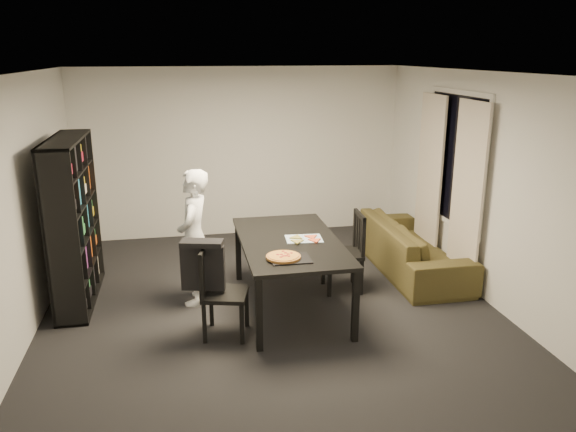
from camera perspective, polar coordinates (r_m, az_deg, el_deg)
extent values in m
cube|color=black|center=(6.55, -1.85, -8.98)|extent=(5.00, 5.50, 0.01)
cube|color=white|center=(5.93, -2.09, 14.37)|extent=(5.00, 5.50, 0.01)
cube|color=silver|center=(8.78, -4.87, 6.43)|extent=(5.00, 0.01, 2.60)
cube|color=silver|center=(3.57, 5.23, -8.61)|extent=(5.00, 0.01, 2.60)
cube|color=silver|center=(6.24, -25.26, 0.81)|extent=(0.01, 5.50, 2.60)
cube|color=silver|center=(6.95, 18.86, 2.97)|extent=(0.01, 5.50, 2.60)
cube|color=black|center=(7.42, 16.63, 5.54)|extent=(0.02, 1.40, 1.60)
cube|color=white|center=(7.41, 16.60, 5.54)|extent=(0.03, 1.52, 1.72)
cube|color=beige|center=(7.00, 17.72, 1.90)|extent=(0.03, 0.70, 2.25)
cube|color=beige|center=(7.90, 14.16, 3.77)|extent=(0.03, 0.70, 2.25)
cube|color=black|center=(6.82, -20.96, -0.53)|extent=(0.35, 1.50, 1.90)
cube|color=black|center=(6.22, 0.18, -2.62)|extent=(1.07, 1.93, 0.04)
cube|color=black|center=(5.47, -2.96, -9.98)|extent=(0.06, 0.06, 0.76)
cube|color=black|center=(5.67, 6.86, -9.09)|extent=(0.06, 0.06, 0.76)
cube|color=black|center=(7.13, -5.08, -3.58)|extent=(0.06, 0.06, 0.76)
cube|color=black|center=(7.29, 2.49, -3.09)|extent=(0.06, 0.06, 0.76)
cube|color=black|center=(5.76, -6.38, -7.89)|extent=(0.53, 0.53, 0.04)
cube|color=black|center=(5.70, -8.44, -5.47)|extent=(0.15, 0.43, 0.47)
cube|color=black|center=(5.62, -8.53, -3.45)|extent=(0.13, 0.41, 0.05)
cube|color=black|center=(5.67, -4.71, -10.89)|extent=(0.04, 0.04, 0.43)
cube|color=black|center=(6.00, -4.23, -9.26)|extent=(0.04, 0.04, 0.43)
cube|color=black|center=(5.73, -8.50, -10.72)|extent=(0.04, 0.04, 0.43)
cube|color=black|center=(6.06, -7.80, -9.12)|extent=(0.04, 0.04, 0.43)
cube|color=black|center=(6.81, 5.52, -3.85)|extent=(0.47, 0.47, 0.04)
cube|color=black|center=(6.78, 7.25, -1.67)|extent=(0.07, 0.45, 0.48)
cube|color=black|center=(6.71, 7.32, 0.11)|extent=(0.06, 0.43, 0.05)
cube|color=black|center=(7.04, 3.58, -5.24)|extent=(0.04, 0.04, 0.44)
cube|color=black|center=(6.69, 4.23, -6.43)|extent=(0.04, 0.04, 0.44)
cube|color=black|center=(7.12, 6.62, -5.05)|extent=(0.04, 0.04, 0.44)
cube|color=black|center=(6.77, 7.44, -6.22)|extent=(0.04, 0.04, 0.44)
cube|color=black|center=(5.69, -8.65, -5.22)|extent=(0.44, 0.19, 0.47)
cube|color=black|center=(5.60, -8.77, -2.75)|extent=(0.45, 0.28, 0.05)
imported|color=white|center=(6.44, -9.53, -2.16)|extent=(0.51, 0.65, 1.57)
cube|color=black|center=(5.64, 0.25, -4.36)|extent=(0.40, 0.32, 0.01)
cylinder|color=#9F652E|center=(5.63, -0.47, -4.18)|extent=(0.35, 0.35, 0.02)
cylinder|color=gold|center=(5.63, -0.47, -4.03)|extent=(0.31, 0.31, 0.01)
cube|color=silver|center=(6.23, 1.62, -2.33)|extent=(0.42, 0.33, 0.01)
imported|color=#3A2F17|center=(7.63, 12.37, -3.01)|extent=(0.87, 2.22, 0.65)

